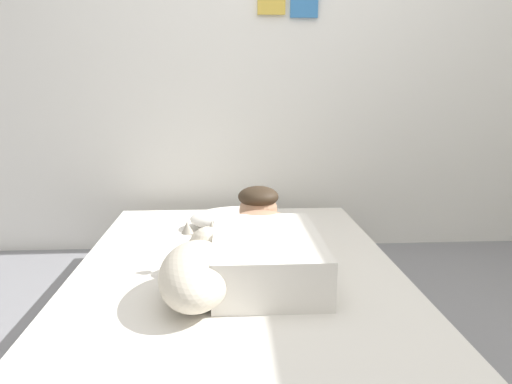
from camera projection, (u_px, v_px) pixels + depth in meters
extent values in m
plane|color=gray|center=(335.00, 384.00, 1.73)|extent=(12.30, 12.30, 0.00)
cube|color=silver|center=(286.00, 54.00, 3.02)|extent=(4.15, 0.10, 2.50)
cube|color=gold|center=(271.00, 0.00, 2.89)|extent=(0.17, 0.02, 0.17)
cube|color=#3372B2|center=(304.00, 3.00, 2.90)|extent=(0.17, 0.02, 0.17)
cube|color=gray|center=(238.00, 315.00, 2.14)|extent=(1.40, 1.91, 0.10)
cube|color=silver|center=(237.00, 283.00, 2.11)|extent=(1.36, 1.86, 0.19)
ellipsoid|color=white|center=(238.00, 218.00, 2.58)|extent=(0.52, 0.32, 0.11)
cube|color=silver|center=(266.00, 257.00, 1.90)|extent=(0.42, 0.64, 0.18)
ellipsoid|color=tan|center=(261.00, 227.00, 2.23)|extent=(0.32, 0.20, 0.16)
sphere|color=tan|center=(258.00, 210.00, 2.37)|extent=(0.19, 0.19, 0.19)
ellipsoid|color=#332619|center=(258.00, 197.00, 2.36)|extent=(0.20, 0.20, 0.10)
cylinder|color=tan|center=(238.00, 225.00, 2.36)|extent=(0.23, 0.07, 0.14)
cylinder|color=tan|center=(279.00, 225.00, 2.38)|extent=(0.23, 0.07, 0.14)
ellipsoid|color=beige|center=(196.00, 274.00, 1.70)|extent=(0.26, 0.48, 0.20)
sphere|color=beige|center=(208.00, 245.00, 1.95)|extent=(0.15, 0.15, 0.15)
cone|color=#A79F8E|center=(187.00, 227.00, 1.95)|extent=(0.05, 0.05, 0.05)
cone|color=#A79F8E|center=(212.00, 227.00, 1.95)|extent=(0.05, 0.05, 0.05)
cylinder|color=teal|center=(283.00, 228.00, 2.47)|extent=(0.09, 0.09, 0.07)
torus|color=teal|center=(294.00, 228.00, 2.47)|extent=(0.05, 0.01, 0.05)
cube|color=black|center=(215.00, 292.00, 1.78)|extent=(0.07, 0.14, 0.01)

